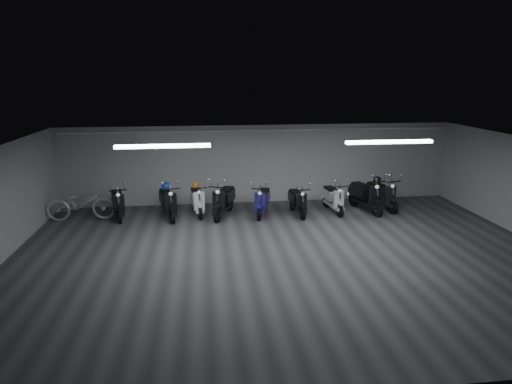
{
  "coord_description": "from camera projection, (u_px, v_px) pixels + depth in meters",
  "views": [
    {
      "loc": [
        -1.97,
        -10.08,
        4.47
      ],
      "look_at": [
        -0.44,
        2.5,
        1.05
      ],
      "focal_mm": 30.34,
      "sensor_mm": 36.0,
      "label": 1
    }
  ],
  "objects": [
    {
      "name": "scooter_9",
      "position": [
        382.0,
        190.0,
        14.81
      ],
      "size": [
        1.1,
        1.94,
        1.37
      ],
      "primitive_type": null,
      "rotation": [
        0.0,
        0.0,
        0.28
      ],
      "color": "black",
      "rests_on": "floor"
    },
    {
      "name": "floor",
      "position": [
        285.0,
        256.0,
        11.06
      ],
      "size": [
        14.0,
        10.0,
        0.01
      ],
      "primitive_type": "cube",
      "color": "#393A3C",
      "rests_on": "ground"
    },
    {
      "name": "scooter_5",
      "position": [
        298.0,
        197.0,
        14.21
      ],
      "size": [
        0.7,
        1.68,
        1.22
      ],
      "primitive_type": null,
      "rotation": [
        0.0,
        0.0,
        0.09
      ],
      "color": "black",
      "rests_on": "floor"
    },
    {
      "name": "ceiling",
      "position": [
        287.0,
        148.0,
        10.33
      ],
      "size": [
        14.0,
        10.0,
        0.01
      ],
      "primitive_type": "cube",
      "color": "gray",
      "rests_on": "ground"
    },
    {
      "name": "bicycle",
      "position": [
        80.0,
        200.0,
        13.67
      ],
      "size": [
        2.09,
        0.8,
        1.34
      ],
      "primitive_type": "imported",
      "rotation": [
        0.0,
        0.0,
        1.61
      ],
      "color": "silver",
      "rests_on": "floor"
    },
    {
      "name": "helmet_1",
      "position": [
        377.0,
        180.0,
        14.96
      ],
      "size": [
        0.26,
        0.26,
        0.26
      ],
      "primitive_type": "sphere",
      "color": "black",
      "rests_on": "scooter_9"
    },
    {
      "name": "scooter_6",
      "position": [
        333.0,
        194.0,
        14.49
      ],
      "size": [
        0.75,
        1.75,
        1.27
      ],
      "primitive_type": null,
      "rotation": [
        0.0,
        0.0,
        0.11
      ],
      "color": "silver",
      "rests_on": "floor"
    },
    {
      "name": "conduit",
      "position": [
        260.0,
        130.0,
        15.09
      ],
      "size": [
        13.6,
        0.05,
        0.05
      ],
      "primitive_type": "cylinder",
      "rotation": [
        0.0,
        1.57,
        0.0
      ],
      "color": "white",
      "rests_on": "back_wall"
    },
    {
      "name": "front_wall",
      "position": [
        354.0,
        308.0,
        5.9
      ],
      "size": [
        14.0,
        0.01,
        2.8
      ],
      "primitive_type": "cube",
      "color": "#A8A8AA",
      "rests_on": "ground"
    },
    {
      "name": "scooter_1",
      "position": [
        168.0,
        197.0,
        13.86
      ],
      "size": [
        1.07,
        1.95,
        1.38
      ],
      "primitive_type": null,
      "rotation": [
        0.0,
        0.0,
        0.25
      ],
      "color": "black",
      "rests_on": "floor"
    },
    {
      "name": "scooter_3",
      "position": [
        224.0,
        196.0,
        14.0
      ],
      "size": [
        1.29,
        2.01,
        1.42
      ],
      "primitive_type": null,
      "rotation": [
        0.0,
        0.0,
        -0.37
      ],
      "color": "black",
      "rests_on": "floor"
    },
    {
      "name": "back_wall",
      "position": [
        260.0,
        164.0,
        15.49
      ],
      "size": [
        14.0,
        0.01,
        2.8
      ],
      "primitive_type": "cube",
      "color": "#A8A8AA",
      "rests_on": "ground"
    },
    {
      "name": "scooter_7",
      "position": [
        366.0,
        191.0,
        14.54
      ],
      "size": [
        1.13,
        2.04,
        1.45
      ],
      "primitive_type": null,
      "rotation": [
        0.0,
        0.0,
        0.26
      ],
      "color": "black",
      "rests_on": "floor"
    },
    {
      "name": "scooter_2",
      "position": [
        197.0,
        196.0,
        14.25
      ],
      "size": [
        0.82,
        1.8,
        1.29
      ],
      "primitive_type": null,
      "rotation": [
        0.0,
        0.0,
        0.14
      ],
      "color": "white",
      "rests_on": "floor"
    },
    {
      "name": "fluor_strip_left",
      "position": [
        163.0,
        146.0,
        10.95
      ],
      "size": [
        2.4,
        0.18,
        0.08
      ],
      "primitive_type": "cube",
      "color": "white",
      "rests_on": "ceiling"
    },
    {
      "name": "helmet_0",
      "position": [
        166.0,
        186.0,
        14.01
      ],
      "size": [
        0.29,
        0.29,
        0.29
      ],
      "primitive_type": "sphere",
      "color": "navy",
      "rests_on": "scooter_1"
    },
    {
      "name": "helmet_2",
      "position": [
        196.0,
        186.0,
        14.4
      ],
      "size": [
        0.24,
        0.24,
        0.24
      ],
      "primitive_type": "sphere",
      "color": "#C9820B",
      "rests_on": "scooter_2"
    },
    {
      "name": "fluor_strip_right",
      "position": [
        389.0,
        142.0,
        11.65
      ],
      "size": [
        2.4,
        0.18,
        0.08
      ],
      "primitive_type": "cube",
      "color": "white",
      "rests_on": "ceiling"
    },
    {
      "name": "scooter_0",
      "position": [
        118.0,
        198.0,
        13.88
      ],
      "size": [
        1.0,
        1.86,
        1.32
      ],
      "primitive_type": null,
      "rotation": [
        0.0,
        0.0,
        0.24
      ],
      "color": "black",
      "rests_on": "floor"
    },
    {
      "name": "scooter_4",
      "position": [
        262.0,
        196.0,
        14.15
      ],
      "size": [
        1.06,
        1.82,
        1.29
      ],
      "primitive_type": null,
      "rotation": [
        0.0,
        0.0,
        -0.3
      ],
      "color": "navy",
      "rests_on": "floor"
    }
  ]
}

